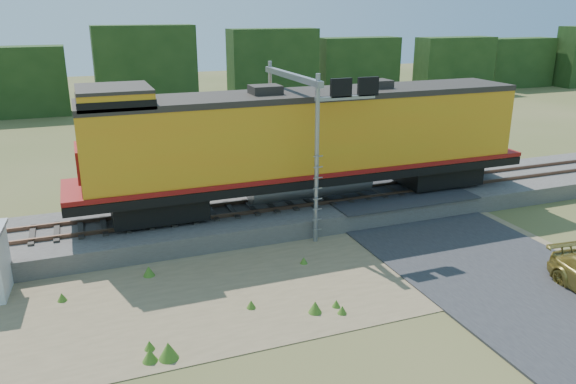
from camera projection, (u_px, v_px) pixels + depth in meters
name	position (u px, v px, depth m)	size (l,w,h in m)	color
ground	(302.00, 282.00, 19.99)	(140.00, 140.00, 0.00)	#475123
ballast	(251.00, 216.00, 25.19)	(70.00, 5.00, 0.80)	slate
rails	(251.00, 206.00, 25.04)	(70.00, 1.54, 0.16)	brown
dirt_shoulder	(244.00, 285.00, 19.75)	(26.00, 8.00, 0.03)	#8C7754
road	(453.00, 244.00, 23.00)	(7.00, 66.00, 0.86)	#38383A
tree_line_north	(149.00, 78.00, 52.76)	(130.00, 3.00, 6.50)	#1B3513
weed_clumps	(205.00, 298.00, 18.90)	(15.00, 6.20, 0.56)	#457320
locomotive	(304.00, 141.00, 25.04)	(21.25, 3.24, 5.48)	black
signal_gantry	(305.00, 109.00, 23.87)	(2.75, 6.20, 6.94)	gray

